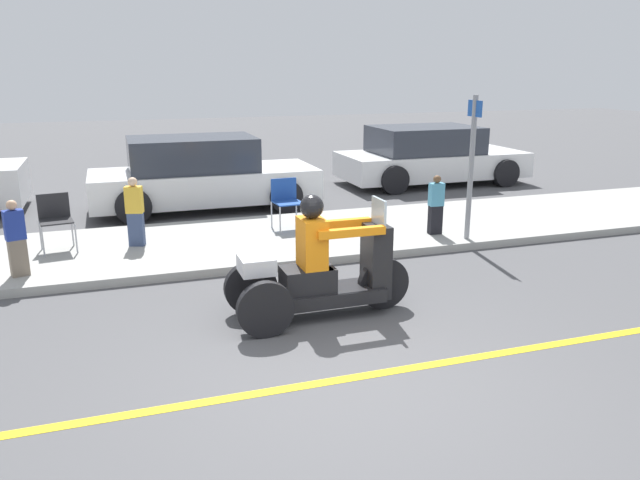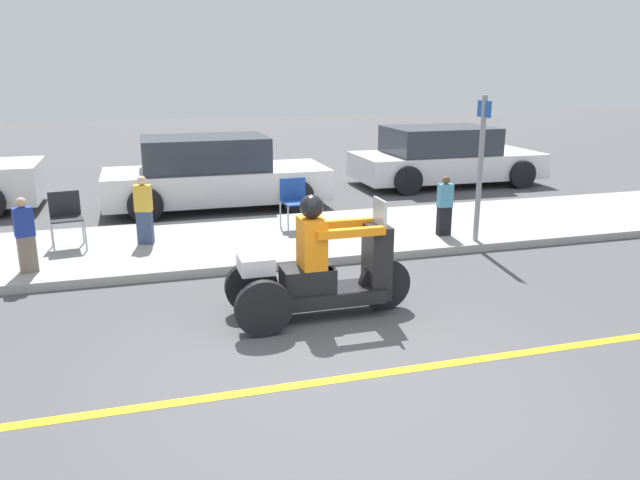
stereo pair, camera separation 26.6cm
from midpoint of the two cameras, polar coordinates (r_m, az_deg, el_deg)
ground_plane at (r=5.76m, az=0.86°, el=-12.64°), size 60.00×60.00×0.00m
lane_stripe at (r=5.84m, az=3.41°, el=-12.19°), size 24.00×0.12×0.01m
sidewalk_strip at (r=9.90m, az=-8.07°, el=-0.18°), size 28.00×2.80×0.12m
motorcycle_trike at (r=6.92m, az=-1.08°, el=-3.12°), size 2.09×0.80×1.40m
spectator_near_curb at (r=8.86m, az=-26.81°, el=0.02°), size 0.27×0.21×0.99m
spectator_far_back at (r=9.71m, az=-17.31°, el=2.37°), size 0.28×0.21×1.04m
spectator_by_tree at (r=10.09m, az=9.80°, el=3.09°), size 0.23×0.15×0.95m
folding_chair_set_back at (r=10.32m, az=-3.85°, el=3.83°), size 0.49×0.49×0.82m
folding_chair_curbside at (r=9.89m, az=-23.77°, el=2.01°), size 0.53×0.53×0.82m
parked_car_lot_right at (r=15.21m, az=9.47°, el=7.55°), size 4.39×2.12×1.36m
parked_car_lot_left at (r=12.49m, az=-11.44°, el=5.83°), size 4.33×1.93×1.41m
street_sign at (r=9.76m, az=12.92°, el=6.93°), size 0.08×0.36×2.20m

